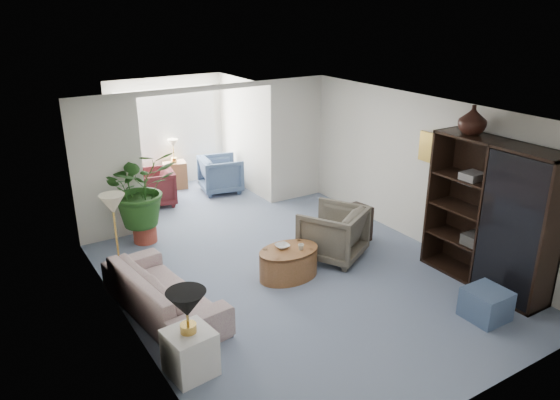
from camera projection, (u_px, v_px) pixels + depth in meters
floor at (301, 281)px, 7.93m from camera, size 6.00×6.00×0.00m
sunroom_floor at (191, 199)px, 11.17m from camera, size 2.60×2.60×0.00m
back_pier_left at (107, 170)px, 8.91m from camera, size 1.20×0.12×2.50m
back_pier_right at (296, 140)px, 10.80m from camera, size 1.20×0.12×2.50m
back_header at (208, 88)px, 9.43m from camera, size 2.60×0.12×0.10m
window_pane at (167, 124)px, 11.53m from camera, size 2.20×0.02×1.50m
window_blinds at (168, 124)px, 11.51m from camera, size 2.20×0.02×1.50m
framed_picture at (434, 149)px, 8.47m from camera, size 0.04×0.50×0.40m
sofa at (163, 291)px, 7.05m from camera, size 1.09×2.23×0.63m
end_table at (190, 352)px, 5.90m from camera, size 0.54×0.54×0.54m
table_lamp at (187, 304)px, 5.68m from camera, size 0.44×0.44×0.30m
floor_lamp at (113, 204)px, 7.43m from camera, size 0.36×0.36×0.28m
coffee_table at (289, 263)px, 7.99m from camera, size 0.97×0.97×0.45m
coffee_bowl at (282, 246)px, 7.95m from camera, size 0.21×0.21×0.05m
coffee_cup at (301, 247)px, 7.89m from camera, size 0.09×0.09×0.08m
wingback_chair at (333, 233)px, 8.51m from camera, size 1.25×1.26×0.85m
side_table_dark at (354, 224)px, 9.14m from camera, size 0.57×0.48×0.61m
entertainment_cabinet at (490, 215)px, 7.53m from camera, size 0.51×1.92×2.14m
cabinet_urn at (473, 120)px, 7.47m from camera, size 0.39×0.39×0.41m
ottoman at (486, 304)px, 6.95m from camera, size 0.51×0.51×0.41m
plant_pot at (145, 233)px, 9.17m from camera, size 0.40×0.40×0.32m
house_plant at (141, 188)px, 8.88m from camera, size 1.19×1.03×1.33m
sunroom_chair_blue at (221, 174)px, 11.49m from camera, size 1.00×0.98×0.77m
sunroom_chair_maroon at (154, 188)px, 10.75m from camera, size 0.94×0.92×0.73m
sunroom_table at (175, 175)px, 11.74m from camera, size 0.55×0.46×0.59m
shelf_clutter at (494, 217)px, 7.41m from camera, size 0.30×1.05×1.06m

